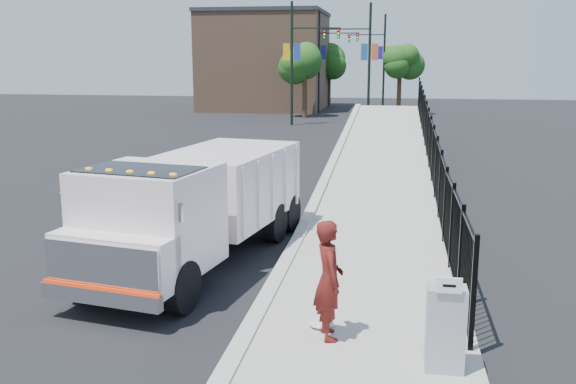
# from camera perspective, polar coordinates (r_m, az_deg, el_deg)

# --- Properties ---
(ground) EXTENTS (120.00, 120.00, 0.00)m
(ground) POSITION_cam_1_polar(r_m,az_deg,el_deg) (12.60, -1.63, -9.23)
(ground) COLOR black
(ground) RESTS_ON ground
(sidewalk) EXTENTS (3.55, 12.00, 0.12)m
(sidewalk) POSITION_cam_1_polar(r_m,az_deg,el_deg) (10.54, 6.79, -13.39)
(sidewalk) COLOR #9E998E
(sidewalk) RESTS_ON ground
(curb) EXTENTS (0.30, 12.00, 0.16)m
(curb) POSITION_cam_1_polar(r_m,az_deg,el_deg) (10.77, -3.74, -12.63)
(curb) COLOR #ADAAA3
(curb) RESTS_ON ground
(ramp) EXTENTS (3.95, 24.06, 3.19)m
(ramp) POSITION_cam_1_polar(r_m,az_deg,el_deg) (27.89, 9.07, 2.46)
(ramp) COLOR #9E998E
(ramp) RESTS_ON ground
(iron_fence) EXTENTS (0.10, 28.00, 1.80)m
(iron_fence) POSITION_cam_1_polar(r_m,az_deg,el_deg) (23.84, 12.46, 2.90)
(iron_fence) COLOR black
(iron_fence) RESTS_ON ground
(truck) EXTENTS (3.60, 7.73, 2.55)m
(truck) POSITION_cam_1_polar(r_m,az_deg,el_deg) (14.19, -8.24, -0.87)
(truck) COLOR black
(truck) RESTS_ON ground
(worker) EXTENTS (0.67, 0.82, 1.95)m
(worker) POSITION_cam_1_polar(r_m,az_deg,el_deg) (10.27, 3.64, -7.78)
(worker) COLOR #581511
(worker) RESTS_ON sidewalk
(utility_cabinet) EXTENTS (0.55, 0.40, 1.25)m
(utility_cabinet) POSITION_cam_1_polar(r_m,az_deg,el_deg) (9.64, 13.82, -11.71)
(utility_cabinet) COLOR gray
(utility_cabinet) RESTS_ON sidewalk
(arrow_sign) EXTENTS (0.35, 0.04, 0.22)m
(arrow_sign) POSITION_cam_1_polar(r_m,az_deg,el_deg) (9.17, 14.15, -8.05)
(arrow_sign) COLOR white
(arrow_sign) RESTS_ON utility_cabinet
(debris) EXTENTS (0.43, 0.43, 0.11)m
(debris) POSITION_cam_1_polar(r_m,az_deg,el_deg) (10.99, 2.98, -11.57)
(debris) COLOR silver
(debris) RESTS_ON sidewalk
(light_pole_0) EXTENTS (3.77, 0.22, 8.00)m
(light_pole_0) POSITION_cam_1_polar(r_m,az_deg,el_deg) (42.93, 0.75, 11.77)
(light_pole_0) COLOR black
(light_pole_0) RESTS_ON ground
(light_pole_1) EXTENTS (3.77, 0.22, 8.00)m
(light_pole_1) POSITION_cam_1_polar(r_m,az_deg,el_deg) (44.28, 6.84, 11.70)
(light_pole_1) COLOR black
(light_pole_1) RESTS_ON ground
(light_pole_2) EXTENTS (3.77, 0.22, 8.00)m
(light_pole_2) POSITION_cam_1_polar(r_m,az_deg,el_deg) (52.50, 3.11, 11.80)
(light_pole_2) COLOR black
(light_pole_2) RESTS_ON ground
(light_pole_3) EXTENTS (3.78, 0.22, 8.00)m
(light_pole_3) POSITION_cam_1_polar(r_m,az_deg,el_deg) (56.71, 8.23, 11.72)
(light_pole_3) COLOR black
(light_pole_3) RESTS_ON ground
(tree_0) EXTENTS (2.74, 2.74, 5.37)m
(tree_0) POSITION_cam_1_polar(r_m,az_deg,el_deg) (48.27, 1.51, 11.31)
(tree_0) COLOR #382314
(tree_0) RESTS_ON ground
(tree_1) EXTENTS (2.07, 2.07, 5.04)m
(tree_1) POSITION_cam_1_polar(r_m,az_deg,el_deg) (51.15, 9.93, 11.11)
(tree_1) COLOR #382314
(tree_1) RESTS_ON ground
(tree_2) EXTENTS (2.98, 2.98, 5.49)m
(tree_2) POSITION_cam_1_polar(r_m,az_deg,el_deg) (60.19, 3.68, 11.44)
(tree_2) COLOR #382314
(tree_2) RESTS_ON ground
(building) EXTENTS (10.00, 10.00, 8.00)m
(building) POSITION_cam_1_polar(r_m,az_deg,el_deg) (56.66, -2.00, 11.46)
(building) COLOR #8C664C
(building) RESTS_ON ground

